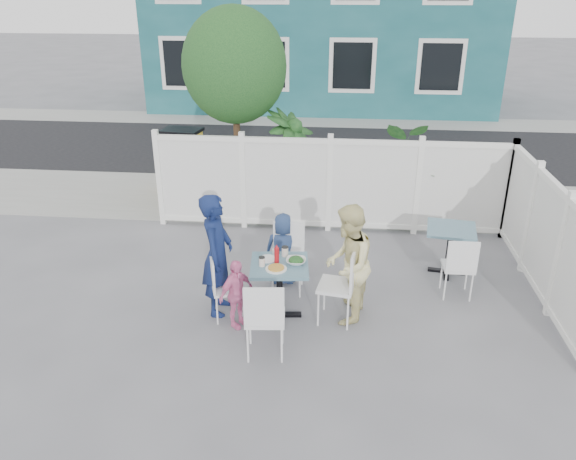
# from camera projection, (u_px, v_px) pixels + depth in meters

# --- Properties ---
(ground) EXTENTS (80.00, 80.00, 0.00)m
(ground) POSITION_uv_depth(u_px,v_px,m) (314.00, 302.00, 7.49)
(ground) COLOR slate
(near_sidewalk) EXTENTS (24.00, 2.60, 0.01)m
(near_sidewalk) POSITION_uv_depth(u_px,v_px,m) (325.00, 200.00, 10.94)
(near_sidewalk) COLOR gray
(near_sidewalk) RESTS_ON ground
(street) EXTENTS (24.00, 5.00, 0.01)m
(street) POSITION_uv_depth(u_px,v_px,m) (331.00, 149.00, 14.31)
(street) COLOR black
(street) RESTS_ON ground
(far_sidewalk) EXTENTS (24.00, 1.60, 0.01)m
(far_sidewalk) POSITION_uv_depth(u_px,v_px,m) (333.00, 121.00, 17.12)
(far_sidewalk) COLOR gray
(far_sidewalk) RESTS_ON ground
(building) EXTENTS (11.00, 6.00, 6.00)m
(building) POSITION_uv_depth(u_px,v_px,m) (324.00, 11.00, 19.04)
(building) COLOR #164E53
(building) RESTS_ON ground
(fence_back) EXTENTS (5.86, 0.08, 1.60)m
(fence_back) POSITION_uv_depth(u_px,v_px,m) (329.00, 187.00, 9.34)
(fence_back) COLOR white
(fence_back) RESTS_ON ground
(fence_right) EXTENTS (0.08, 3.66, 1.60)m
(fence_right) POSITION_uv_depth(u_px,v_px,m) (543.00, 239.00, 7.45)
(fence_right) COLOR white
(fence_right) RESTS_ON ground
(tree) EXTENTS (1.80, 1.62, 3.59)m
(tree) POSITION_uv_depth(u_px,v_px,m) (234.00, 66.00, 9.58)
(tree) COLOR #382316
(tree) RESTS_ON ground
(utility_cabinet) EXTENTS (0.73, 0.57, 1.24)m
(utility_cabinet) POSITION_uv_depth(u_px,v_px,m) (184.00, 163.00, 11.13)
(utility_cabinet) COLOR gold
(utility_cabinet) RESTS_ON ground
(potted_shrub_a) EXTENTS (1.36, 1.36, 1.88)m
(potted_shrub_a) POSITION_uv_depth(u_px,v_px,m) (289.00, 164.00, 9.98)
(potted_shrub_a) COLOR #143B1A
(potted_shrub_a) RESTS_ON ground
(potted_shrub_b) EXTENTS (1.61, 1.45, 1.58)m
(potted_shrub_b) POSITION_uv_depth(u_px,v_px,m) (415.00, 178.00, 9.75)
(potted_shrub_b) COLOR #143B1A
(potted_shrub_b) RESTS_ON ground
(main_table) EXTENTS (0.77, 0.77, 0.75)m
(main_table) POSITION_uv_depth(u_px,v_px,m) (280.00, 276.00, 6.94)
(main_table) COLOR #3C5B74
(main_table) RESTS_ON ground
(spare_table) EXTENTS (0.77, 0.77, 0.71)m
(spare_table) POSITION_uv_depth(u_px,v_px,m) (450.00, 238.00, 8.03)
(spare_table) COLOR #3C5B74
(spare_table) RESTS_ON ground
(chair_left) EXTENTS (0.47, 0.48, 0.84)m
(chair_left) POSITION_uv_depth(u_px,v_px,m) (221.00, 283.00, 6.97)
(chair_left) COLOR white
(chair_left) RESTS_ON ground
(chair_right) EXTENTS (0.50, 0.52, 1.00)m
(chair_right) POSITION_uv_depth(u_px,v_px,m) (344.00, 280.00, 6.85)
(chair_right) COLOR white
(chair_right) RESTS_ON ground
(chair_back) EXTENTS (0.43, 0.42, 0.95)m
(chair_back) POSITION_uv_depth(u_px,v_px,m) (288.00, 252.00, 7.63)
(chair_back) COLOR white
(chair_back) RESTS_ON ground
(chair_near) EXTENTS (0.48, 0.46, 0.97)m
(chair_near) POSITION_uv_depth(u_px,v_px,m) (265.00, 315.00, 6.17)
(chair_near) COLOR white
(chair_near) RESTS_ON ground
(chair_spare) EXTENTS (0.40, 0.39, 0.88)m
(chair_spare) POSITION_uv_depth(u_px,v_px,m) (460.00, 264.00, 7.39)
(chair_spare) COLOR white
(chair_spare) RESTS_ON ground
(man) EXTENTS (0.39, 0.59, 1.60)m
(man) POSITION_uv_depth(u_px,v_px,m) (217.00, 255.00, 6.99)
(man) COLOR #111E4B
(man) RESTS_ON ground
(woman) EXTENTS (0.68, 0.82, 1.52)m
(woman) POSITION_uv_depth(u_px,v_px,m) (348.00, 264.00, 6.84)
(woman) COLOR #E5D051
(woman) RESTS_ON ground
(boy) EXTENTS (0.54, 0.38, 1.03)m
(boy) POSITION_uv_depth(u_px,v_px,m) (283.00, 249.00, 7.79)
(boy) COLOR navy
(boy) RESTS_ON ground
(toddler) EXTENTS (0.49, 0.55, 0.90)m
(toddler) POSITION_uv_depth(u_px,v_px,m) (236.00, 294.00, 6.81)
(toddler) COLOR pink
(toddler) RESTS_ON ground
(plate_main) EXTENTS (0.26, 0.26, 0.02)m
(plate_main) POSITION_uv_depth(u_px,v_px,m) (276.00, 269.00, 6.75)
(plate_main) COLOR white
(plate_main) RESTS_ON main_table
(plate_side) EXTENTS (0.22, 0.22, 0.02)m
(plate_side) POSITION_uv_depth(u_px,v_px,m) (268.00, 259.00, 6.99)
(plate_side) COLOR white
(plate_side) RESTS_ON main_table
(salad_bowl) EXTENTS (0.24, 0.24, 0.06)m
(salad_bowl) POSITION_uv_depth(u_px,v_px,m) (296.00, 261.00, 6.88)
(salad_bowl) COLOR white
(salad_bowl) RESTS_ON main_table
(coffee_cup_a) EXTENTS (0.07, 0.07, 0.11)m
(coffee_cup_a) POSITION_uv_depth(u_px,v_px,m) (262.00, 262.00, 6.81)
(coffee_cup_a) COLOR beige
(coffee_cup_a) RESTS_ON main_table
(coffee_cup_b) EXTENTS (0.08, 0.08, 0.12)m
(coffee_cup_b) POSITION_uv_depth(u_px,v_px,m) (285.00, 252.00, 7.05)
(coffee_cup_b) COLOR beige
(coffee_cup_b) RESTS_ON main_table
(ketchup_bottle) EXTENTS (0.06, 0.06, 0.20)m
(ketchup_bottle) POSITION_uv_depth(u_px,v_px,m) (277.00, 255.00, 6.88)
(ketchup_bottle) COLOR #AD1018
(ketchup_bottle) RESTS_ON main_table
(salt_shaker) EXTENTS (0.03, 0.03, 0.07)m
(salt_shaker) POSITION_uv_depth(u_px,v_px,m) (273.00, 252.00, 7.11)
(salt_shaker) COLOR white
(salt_shaker) RESTS_ON main_table
(pepper_shaker) EXTENTS (0.03, 0.03, 0.07)m
(pepper_shaker) POSITION_uv_depth(u_px,v_px,m) (278.00, 251.00, 7.13)
(pepper_shaker) COLOR black
(pepper_shaker) RESTS_ON main_table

